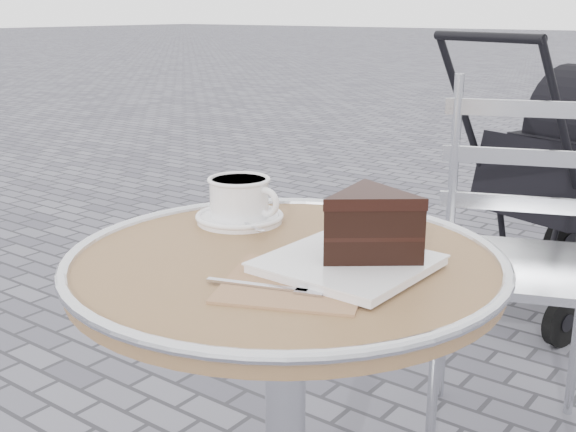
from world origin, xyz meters
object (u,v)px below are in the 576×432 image
Objects in this scene: cafe_table at (285,349)px; cake_plate_set at (364,234)px; cappuccino_set at (240,202)px; bistro_chair at (520,219)px.

cake_plate_set reaches higher than cafe_table.
cafe_table is at bearing -165.38° from cake_plate_set.
cake_plate_set is (0.32, -0.08, 0.02)m from cappuccino_set.
cake_plate_set is at bearing -19.46° from cappuccino_set.
cappuccino_set is 0.33m from cake_plate_set.
cake_plate_set is at bearing 13.25° from cafe_table.
cafe_table is 0.78× the size of bistro_chair.
bistro_chair is at bearing 85.87° from cafe_table.
cafe_table is at bearing -35.47° from cappuccino_set.
bistro_chair reaches higher than cafe_table.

